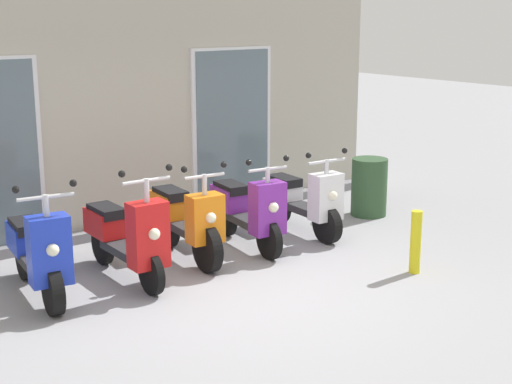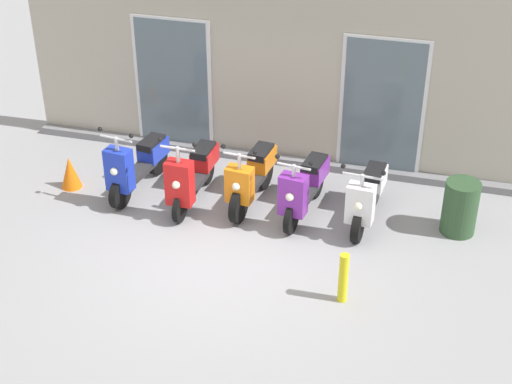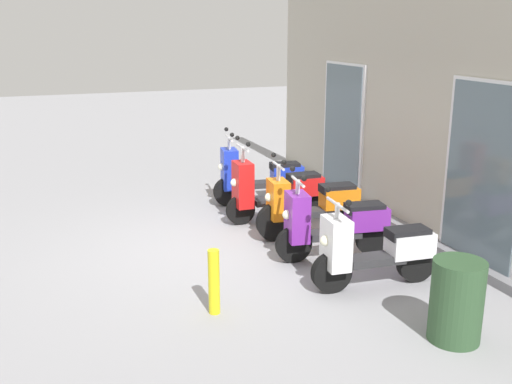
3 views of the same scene
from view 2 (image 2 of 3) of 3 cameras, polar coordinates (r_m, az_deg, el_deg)
name	(u,v)px [view 2 (image 2 of 3)]	position (r m, az deg, el deg)	size (l,w,h in m)	color
ground_plane	(223,255)	(10.73, -2.44, -4.62)	(40.00, 40.00, 0.00)	#939399
storefront_facade	(277,56)	(12.42, 1.57, 9.92)	(8.39, 0.50, 3.67)	#B2AD9E
scooter_blue	(137,164)	(12.05, -8.72, 2.01)	(0.61, 1.59, 1.27)	black
scooter_red	(192,174)	(11.63, -4.69, 1.33)	(0.59, 1.60, 1.31)	black
scooter_orange	(252,177)	(11.58, -0.32, 1.12)	(0.55, 1.58, 1.20)	black
scooter_purple	(304,186)	(11.34, 3.56, 0.42)	(0.59, 1.54, 1.19)	black
scooter_white	(367,196)	(11.28, 8.15, -0.26)	(0.62, 1.53, 1.16)	black
traffic_cone	(70,172)	(12.46, -13.45, 1.41)	(0.32, 0.32, 0.52)	orange
trash_bin	(460,207)	(11.35, 14.72, -1.11)	(0.49, 0.49, 0.80)	#2D4C2D
curb_bollard	(343,278)	(9.79, 6.41, -6.27)	(0.12, 0.12, 0.70)	yellow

